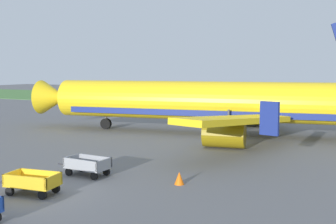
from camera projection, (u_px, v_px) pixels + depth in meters
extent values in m
plane|color=slate|center=(45.00, 194.00, 20.50)|extent=(220.00, 220.00, 0.00)
cube|color=#518442|center=(280.00, 103.00, 74.34)|extent=(220.00, 28.00, 0.06)
cylinder|color=yellow|center=(206.00, 101.00, 39.18)|extent=(30.21, 8.18, 3.70)
cube|color=navy|center=(206.00, 112.00, 39.28)|extent=(27.22, 7.54, 0.56)
cone|color=yellow|center=(54.00, 97.00, 44.03)|extent=(3.71, 4.07, 3.63)
cube|color=yellow|center=(238.00, 120.00, 30.10)|extent=(5.53, 13.25, 1.35)
cube|color=navy|center=(269.00, 118.00, 23.05)|extent=(1.12, 0.45, 1.90)
cylinder|color=#856D0E|center=(224.00, 134.00, 32.08)|extent=(3.48, 2.56, 2.10)
cube|color=yellow|center=(258.00, 102.00, 45.96)|extent=(8.87, 12.51, 1.35)
cube|color=navy|center=(284.00, 91.00, 51.26)|extent=(1.05, 0.73, 1.90)
cylinder|color=#856D0E|center=(245.00, 115.00, 44.98)|extent=(3.48, 2.56, 2.10)
cylinder|color=#4C4C51|center=(106.00, 114.00, 42.43)|extent=(0.20, 0.20, 2.04)
cylinder|color=black|center=(106.00, 124.00, 42.54)|extent=(1.16, 0.61, 1.10)
cylinder|color=#4C4C51|center=(228.00, 121.00, 36.52)|extent=(0.20, 0.20, 2.04)
cylinder|color=black|center=(228.00, 133.00, 36.62)|extent=(1.16, 0.61, 1.10)
cylinder|color=#4C4C51|center=(235.00, 116.00, 40.69)|extent=(0.20, 0.20, 2.04)
cylinder|color=black|center=(235.00, 126.00, 40.80)|extent=(1.16, 0.61, 1.10)
cube|color=gold|center=(33.00, 185.00, 20.42)|extent=(2.66, 1.71, 0.08)
cube|color=gold|center=(24.00, 182.00, 19.78)|extent=(2.49, 0.43, 0.55)
cube|color=gold|center=(41.00, 175.00, 21.00)|extent=(2.49, 0.43, 0.55)
cube|color=gold|center=(12.00, 177.00, 20.76)|extent=(0.28, 1.40, 0.55)
cube|color=gold|center=(54.00, 181.00, 20.01)|extent=(0.28, 1.40, 0.55)
cylinder|color=#2D2D33|center=(3.00, 182.00, 20.99)|extent=(1.00, 0.21, 0.08)
cylinder|color=black|center=(10.00, 191.00, 20.21)|extent=(0.46, 0.22, 0.44)
cylinder|color=black|center=(24.00, 185.00, 21.27)|extent=(0.46, 0.22, 0.44)
cylinder|color=black|center=(42.00, 195.00, 19.63)|extent=(0.46, 0.22, 0.44)
cylinder|color=black|center=(56.00, 189.00, 20.68)|extent=(0.46, 0.22, 0.44)
cube|color=gray|center=(88.00, 167.00, 24.01)|extent=(2.58, 1.54, 0.08)
cube|color=gray|center=(80.00, 164.00, 23.41)|extent=(2.50, 0.24, 0.55)
cube|color=gray|center=(95.00, 160.00, 24.54)|extent=(2.50, 0.24, 0.55)
cube|color=gray|center=(72.00, 160.00, 24.56)|extent=(0.18, 1.40, 0.55)
cube|color=gray|center=(104.00, 164.00, 23.40)|extent=(0.18, 1.40, 0.55)
cylinder|color=#2D2D33|center=(64.00, 165.00, 24.89)|extent=(1.00, 0.14, 0.08)
cylinder|color=black|center=(69.00, 172.00, 24.01)|extent=(0.45, 0.18, 0.44)
cylinder|color=black|center=(82.00, 168.00, 24.98)|extent=(0.45, 0.18, 0.44)
cylinder|color=black|center=(94.00, 176.00, 23.10)|extent=(0.45, 0.18, 0.44)
cylinder|color=black|center=(106.00, 172.00, 24.07)|extent=(0.45, 0.18, 0.44)
cone|color=orange|center=(179.00, 178.00, 22.18)|extent=(0.53, 0.53, 0.70)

